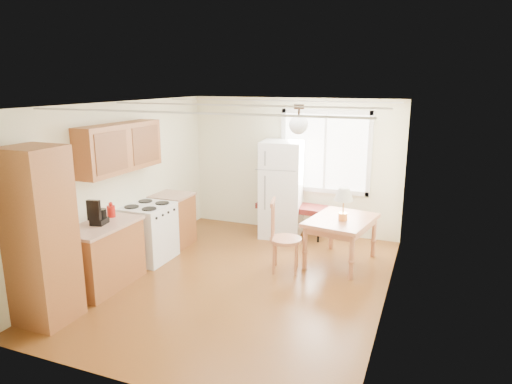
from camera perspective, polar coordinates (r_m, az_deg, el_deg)
The scene contains 11 objects.
room_shell at distance 6.27m, azimuth -2.03°, elevation -0.56°, with size 4.60×5.60×2.62m.
kitchen_run at distance 6.74m, azimuth -17.75°, elevation -3.82°, with size 0.65×3.40×2.20m.
window_unit at distance 8.34m, azimuth 8.64°, elevation 4.99°, with size 1.64×0.05×1.51m.
pendant_light at distance 6.24m, azimuth 5.36°, elevation 8.51°, with size 0.26×0.26×0.40m.
refrigerator at distance 8.32m, azimuth 3.22°, elevation 0.38°, with size 0.81×0.81×1.75m.
bench at distance 8.38m, azimuth 4.57°, elevation -1.97°, with size 1.33×0.60×0.60m.
dining_table at distance 7.21m, azimuth 10.61°, elevation -4.03°, with size 1.06×1.30×0.73m.
chair at distance 6.81m, azimuth 2.89°, elevation -4.85°, with size 0.51×0.50×1.09m.
table_lamp at distance 6.99m, azimuth 10.91°, elevation -0.62°, with size 0.29×0.29×0.50m.
coffee_maker at distance 6.53m, azimuth -19.14°, elevation -2.76°, with size 0.21×0.26×0.36m.
kettle at distance 6.84m, azimuth -17.66°, elevation -2.25°, with size 0.12×0.12×0.22m.
Camera 1 is at (2.45, -5.56, 2.80)m, focal length 32.00 mm.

